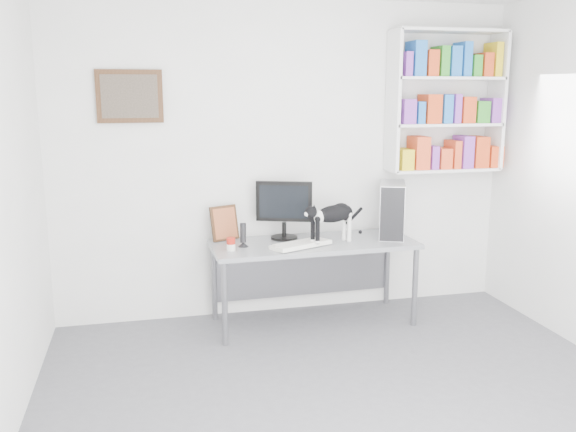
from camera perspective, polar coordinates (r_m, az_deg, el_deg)
The scene contains 11 objects.
room at distance 3.41m, azimuth 7.75°, elevation 1.49°, with size 4.01×4.01×2.70m.
bookshelf at distance 5.62m, azimuth 14.57°, elevation 10.32°, with size 1.03×0.28×1.24m, color silver.
wall_art at distance 5.10m, azimuth -14.60°, elevation 10.78°, with size 0.52×0.04×0.42m, color #4B2C18.
desk at distance 5.18m, azimuth 2.39°, elevation -6.23°, with size 1.70×0.66×0.71m, color gray.
monitor at distance 5.14m, azimuth -0.37°, elevation 0.60°, with size 0.47×0.23×0.50m, color black.
keyboard at distance 4.92m, azimuth 1.20°, elevation -2.68°, with size 0.50×0.19×0.04m, color white.
pc_tower at distance 5.33m, azimuth 9.69°, elevation 0.62°, with size 0.21×0.46×0.46m, color silver.
speaker at distance 4.92m, azimuth -4.22°, elevation -1.72°, with size 0.09×0.09×0.20m, color black.
leaning_print at distance 5.14m, azimuth -5.97°, elevation -0.60°, with size 0.24×0.10×0.30m, color #4B2C18.
soup_can at distance 4.82m, azimuth -5.36°, elevation -2.64°, with size 0.07×0.07×0.10m, color #AC1A0E.
cat at distance 5.01m, azimuth 4.19°, elevation -0.71°, with size 0.54×0.14×0.33m, color black, non-canonical shape.
Camera 1 is at (-1.22, -3.13, 1.95)m, focal length 38.00 mm.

